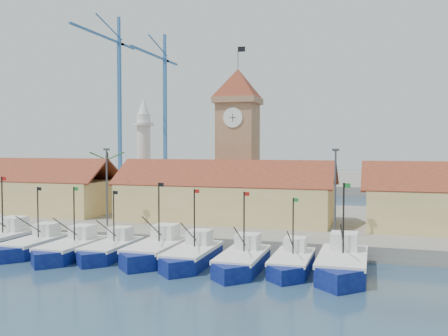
% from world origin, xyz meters
% --- Properties ---
extents(ground, '(400.00, 400.00, 0.00)m').
position_xyz_m(ground, '(0.00, 0.00, 0.00)').
color(ground, navy).
rests_on(ground, ground).
extents(quay, '(140.00, 32.00, 1.50)m').
position_xyz_m(quay, '(0.00, 24.00, 0.75)').
color(quay, gray).
rests_on(quay, ground).
extents(terminal, '(240.00, 80.00, 2.00)m').
position_xyz_m(terminal, '(0.00, 110.00, 1.00)').
color(terminal, gray).
rests_on(terminal, ground).
extents(boat_2, '(3.39, 9.29, 7.03)m').
position_xyz_m(boat_2, '(-14.88, 2.46, 0.73)').
color(boat_2, '#0B1057').
rests_on(boat_2, ground).
extents(boat_3, '(3.47, 9.52, 7.20)m').
position_xyz_m(boat_3, '(-10.29, 1.87, 0.74)').
color(boat_3, '#0B1057').
rests_on(boat_3, ground).
extents(boat_4, '(3.28, 8.99, 6.80)m').
position_xyz_m(boat_4, '(-6.57, 3.00, 0.70)').
color(boat_4, '#0B1057').
rests_on(boat_4, ground).
extents(boat_5, '(3.72, 10.20, 7.72)m').
position_xyz_m(boat_5, '(-1.95, 3.29, 0.80)').
color(boat_5, '#0B1057').
rests_on(boat_5, ground).
extents(boat_6, '(3.49, 9.57, 7.24)m').
position_xyz_m(boat_6, '(1.99, 2.43, 0.75)').
color(boat_6, '#0B1057').
rests_on(boat_6, ground).
extents(boat_7, '(3.46, 9.48, 7.17)m').
position_xyz_m(boat_7, '(6.84, 1.85, 0.74)').
color(boat_7, '#0B1057').
rests_on(boat_7, ground).
extents(boat_8, '(3.21, 8.80, 6.66)m').
position_xyz_m(boat_8, '(11.05, 2.62, 0.69)').
color(boat_8, '#0B1057').
rests_on(boat_8, ground).
extents(boat_9, '(3.92, 10.74, 8.13)m').
position_xyz_m(boat_9, '(15.30, 2.51, 0.84)').
color(boat_9, '#0B1057').
rests_on(boat_9, ground).
extents(hall_left, '(31.20, 10.13, 7.61)m').
position_xyz_m(hall_left, '(-32.00, 20.00, 3.99)').
color(hall_left, '#E7C37F').
rests_on(hall_left, quay).
extents(hall_center, '(27.04, 10.13, 7.61)m').
position_xyz_m(hall_center, '(0.00, 20.00, 3.99)').
color(hall_center, '#E7C37F').
rests_on(hall_center, quay).
extents(clock_tower, '(5.80, 5.80, 22.70)m').
position_xyz_m(clock_tower, '(0.00, 26.00, 11.96)').
color(clock_tower, '#A17753').
rests_on(clock_tower, quay).
extents(minaret, '(3.00, 3.00, 16.30)m').
position_xyz_m(minaret, '(-15.00, 28.00, 9.73)').
color(minaret, silver).
rests_on(minaret, quay).
extents(palm_tree, '(5.60, 5.03, 8.39)m').
position_xyz_m(palm_tree, '(-20.00, 26.00, 6.25)').
color(palm_tree, brown).
rests_on(palm_tree, quay).
extents(lamp_posts, '(80.70, 0.25, 9.03)m').
position_xyz_m(lamp_posts, '(0.50, 12.00, 6.48)').
color(lamp_posts, '#3F3F44').
rests_on(lamp_posts, quay).
extents(crane_blue_far, '(1.00, 36.45, 49.11)m').
position_xyz_m(crane_blue_far, '(-59.09, 100.25, 29.55)').
color(crane_blue_far, '#316198').
rests_on(crane_blue_far, terminal).
extents(crane_blue_near, '(1.00, 33.38, 44.19)m').
position_xyz_m(crane_blue_near, '(-46.19, 106.55, 26.58)').
color(crane_blue_near, '#316198').
rests_on(crane_blue_near, terminal).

